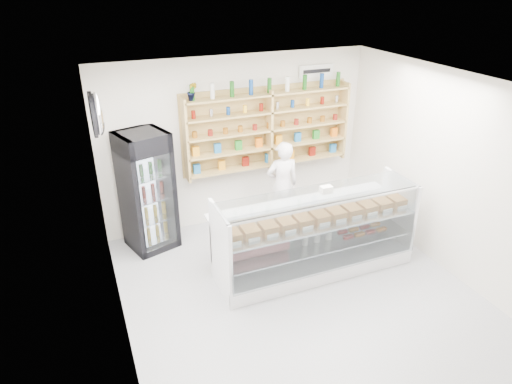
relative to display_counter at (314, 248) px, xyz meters
name	(u,v)px	position (x,y,z in m)	size (l,w,h in m)	color
room	(309,207)	(-0.46, -0.60, 1.05)	(5.00, 5.00, 5.00)	#ADADB2
display_counter	(314,248)	(0.00, 0.00, 0.00)	(2.85, 0.85, 1.24)	white
shop_worker	(282,185)	(0.12, 1.33, 0.41)	(0.55, 0.36, 1.50)	white
drinks_cooler	(147,191)	(-2.05, 1.54, 0.59)	(0.84, 0.82, 1.87)	black
wall_shelving	(269,129)	(0.04, 1.74, 1.25)	(2.84, 0.28, 1.33)	tan
potted_plant	(192,91)	(-1.21, 1.74, 1.99)	(0.15, 0.12, 0.28)	#1E6626
security_mirror	(97,114)	(-2.63, 0.60, 2.10)	(0.15, 0.50, 0.50)	silver
wall_sign	(316,71)	(0.94, 1.87, 2.10)	(0.62, 0.03, 0.20)	white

